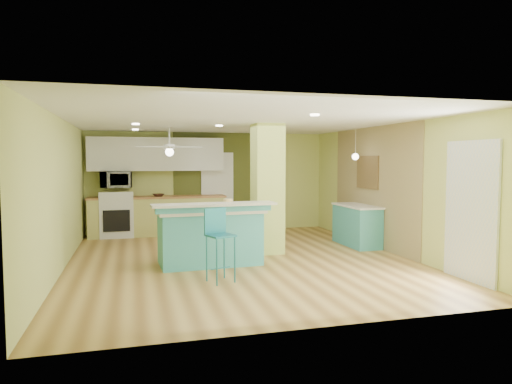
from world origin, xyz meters
TOP-DOWN VIEW (x-y plane):
  - floor at (0.00, 0.00)m, footprint 6.00×7.00m
  - ceiling at (0.00, 0.00)m, footprint 6.00×7.00m
  - wall_back at (0.00, 3.50)m, footprint 6.00×0.01m
  - wall_front at (0.00, -3.50)m, footprint 6.00×0.01m
  - wall_left at (-3.00, 0.00)m, footprint 0.01×7.00m
  - wall_right at (3.00, 0.00)m, footprint 0.01×7.00m
  - wood_panel at (2.99, 0.60)m, footprint 0.02×3.40m
  - olive_accent at (0.20, 3.49)m, footprint 2.20×0.02m
  - interior_door at (0.20, 3.46)m, footprint 0.82×0.05m
  - french_door at (2.97, -2.30)m, footprint 0.04×1.08m
  - column at (0.65, 0.50)m, footprint 0.55×0.55m
  - kitchen_run at (-1.30, 3.20)m, footprint 3.25×0.63m
  - stove at (-2.25, 3.19)m, footprint 0.76×0.66m
  - upper_cabinets at (-1.30, 3.32)m, footprint 3.20×0.34m
  - microwave at (-2.25, 3.20)m, footprint 0.70×0.48m
  - ceiling_fan at (-1.10, 2.00)m, footprint 1.41×1.41m
  - pendant_lamp at (2.65, 0.75)m, footprint 0.14×0.14m
  - wall_decor at (2.96, 0.80)m, footprint 0.03×0.90m
  - peninsula at (-0.59, -0.19)m, footprint 2.08×1.18m
  - bar_stool at (-0.66, -1.33)m, footprint 0.46×0.46m
  - side_counter at (2.70, 0.74)m, footprint 0.57×1.33m
  - fruit_bowl at (-1.29, 3.11)m, footprint 0.33×0.33m
  - canister at (-0.29, -0.31)m, footprint 0.16×0.16m

SIDE VIEW (x-z plane):
  - floor at x=0.00m, z-range -0.01..0.00m
  - side_counter at x=2.70m, z-range 0.00..0.86m
  - stove at x=-2.25m, z-range -0.08..1.00m
  - kitchen_run at x=-1.30m, z-range 0.00..0.94m
  - peninsula at x=-0.59m, z-range -0.04..1.06m
  - bar_stool at x=-0.66m, z-range 0.18..1.27m
  - fruit_bowl at x=-1.29m, z-range 0.94..1.01m
  - interior_door at x=0.20m, z-range 0.00..2.00m
  - canister at x=-0.29m, z-range 0.95..1.14m
  - french_door at x=2.97m, z-range 0.00..2.10m
  - wall_back at x=0.00m, z-range 0.00..2.50m
  - wall_front at x=0.00m, z-range 0.00..2.50m
  - wall_left at x=-3.00m, z-range 0.00..2.50m
  - wall_right at x=3.00m, z-range 0.00..2.50m
  - wood_panel at x=2.99m, z-range 0.00..2.50m
  - olive_accent at x=0.20m, z-range 0.00..2.50m
  - column at x=0.65m, z-range 0.00..2.50m
  - microwave at x=-2.25m, z-range 1.16..1.55m
  - wall_decor at x=2.96m, z-range 1.20..1.90m
  - pendant_lamp at x=2.65m, z-range 1.54..2.23m
  - upper_cabinets at x=-1.30m, z-range 1.55..2.35m
  - ceiling_fan at x=-1.10m, z-range 1.77..2.38m
  - ceiling at x=0.00m, z-range 2.50..2.51m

